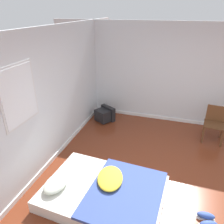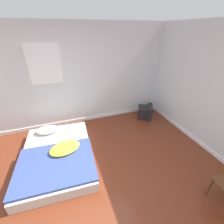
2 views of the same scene
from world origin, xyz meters
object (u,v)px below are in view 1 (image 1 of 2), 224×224
at_px(wooden_chair, 215,121).
at_px(crt_tv, 105,114).
at_px(mattress_bed, 105,192).
at_px(sneaker_pair, 207,220).

bearing_deg(wooden_chair, crt_tv, 88.15).
height_order(mattress_bed, wooden_chair, wooden_chair).
xyz_separation_m(crt_tv, sneaker_pair, (-2.60, -2.50, -0.14)).
distance_m(mattress_bed, wooden_chair, 3.16).
distance_m(crt_tv, sneaker_pair, 3.61).
relative_size(wooden_chair, sneaker_pair, 2.70).
height_order(crt_tv, sneaker_pair, crt_tv).
bearing_deg(sneaker_pair, crt_tv, 43.84).
bearing_deg(sneaker_pair, mattress_bed, 90.72).
distance_m(mattress_bed, sneaker_pair, 1.60).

